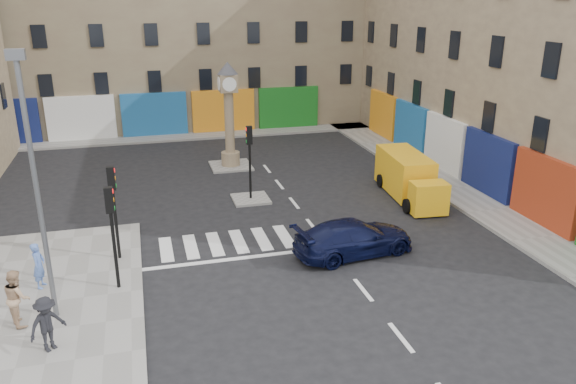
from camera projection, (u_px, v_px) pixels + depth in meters
name	position (u px, v px, depth m)	size (l,w,h in m)	color
ground	(343.00, 265.00, 21.58)	(120.00, 120.00, 0.00)	black
sidewalk_left	(26.00, 335.00, 17.03)	(7.00, 16.00, 0.15)	gray
sidewalk_right	(423.00, 171.00, 32.79)	(2.60, 30.00, 0.15)	gray
sidewalk_far	(185.00, 136.00, 40.77)	(32.00, 2.40, 0.15)	gray
island_near	(251.00, 199.00, 28.35)	(1.80, 1.80, 0.12)	gray
island_far	(231.00, 166.00, 33.81)	(2.40, 2.40, 0.12)	gray
building_right	(536.00, 28.00, 31.69)	(10.00, 30.00, 16.00)	#9D8866
building_far	(171.00, 12.00, 43.24)	(32.00, 10.00, 17.00)	#847858
traffic_light_left_near	(112.00, 222.00, 18.85)	(0.28, 0.22, 3.70)	black
traffic_light_left_far	(113.00, 198.00, 21.03)	(0.28, 0.22, 3.70)	black
traffic_light_island	(250.00, 151.00, 27.50)	(0.28, 0.22, 3.70)	black
lamp_post	(35.00, 177.00, 16.38)	(0.50, 0.25, 8.30)	#595B60
clock_pillar	(229.00, 108.00, 32.64)	(1.20, 1.20, 6.10)	#9D8866
navy_sedan	(354.00, 238.00, 22.26)	(2.00, 4.92, 1.43)	black
yellow_van	(408.00, 177.00, 28.56)	(2.40, 5.96, 2.12)	yellow
pedestrian_blue	(39.00, 265.00, 19.41)	(0.60, 0.40, 1.66)	#5374BF
pedestrian_tan	(17.00, 297.00, 17.21)	(0.88, 0.69, 1.82)	tan
pedestrian_dark	(47.00, 324.00, 15.94)	(1.09, 0.63, 1.69)	black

